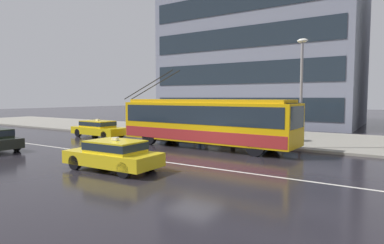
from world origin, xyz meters
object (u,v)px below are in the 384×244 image
Objects in this scene: pedestrian_at_shelter at (200,123)px; pedestrian_walking_past at (232,119)px; bus_shelter at (225,112)px; pedestrian_waiting_by_pole at (178,116)px; taxi_oncoming_near at (114,154)px; pedestrian_approaching_curb at (282,117)px; trolleybus at (206,121)px; street_lamp at (301,83)px; taxi_queued_behind_bus at (99,128)px.

pedestrian_at_shelter is 0.88× the size of pedestrian_walking_past.
bus_shelter is 3.48m from pedestrian_waiting_by_pole.
pedestrian_at_shelter is 1.78m from pedestrian_waiting_by_pole.
bus_shelter is at bearing -5.35° from pedestrian_at_shelter.
taxi_oncoming_near is 2.13× the size of pedestrian_approaching_curb.
trolleybus reaches higher than pedestrian_approaching_curb.
trolleybus is at bearing -158.65° from street_lamp.
bus_shelter is at bearing -163.75° from pedestrian_approaching_curb.
taxi_oncoming_near is at bearing -118.76° from street_lamp.
taxi_queued_behind_bus is 15.25m from street_lamp.
taxi_queued_behind_bus is 2.35× the size of pedestrian_approaching_curb.
taxi_queued_behind_bus is at bearing 179.92° from trolleybus.
taxi_oncoming_near is 2.21× the size of pedestrian_walking_past.
street_lamp is at bearing -3.23° from pedestrian_walking_past.
pedestrian_walking_past is at bearing 12.42° from taxi_queued_behind_bus.
pedestrian_waiting_by_pole is at bearing 177.98° from street_lamp.
trolleybus is 4.41m from pedestrian_waiting_by_pole.
bus_shelter is (-0.44, 3.40, 0.39)m from trolleybus.
taxi_queued_behind_bus is at bearing 141.67° from taxi_oncoming_near.
taxi_queued_behind_bus is (-9.54, 7.54, 0.00)m from taxi_oncoming_near.
pedestrian_at_shelter is at bearing 126.01° from trolleybus.
taxi_oncoming_near is 0.90× the size of taxi_queued_behind_bus.
taxi_oncoming_near is 11.01m from bus_shelter.
taxi_oncoming_near is 11.43m from pedestrian_at_shelter.
street_lamp is at bearing 7.74° from taxi_queued_behind_bus.
pedestrian_waiting_by_pole is (5.87, 2.33, 1.02)m from taxi_queued_behind_bus.
taxi_queued_behind_bus is 2.78× the size of pedestrian_at_shelter.
pedestrian_walking_past is at bearing 73.52° from trolleybus.
street_lamp reaches higher than pedestrian_approaching_curb.
pedestrian_walking_past is at bearing -0.79° from pedestrian_waiting_by_pole.
pedestrian_at_shelter is 0.27× the size of street_lamp.
taxi_queued_behind_bus is at bearing -160.88° from pedestrian_approaching_curb.
bus_shelter is 2.04× the size of pedestrian_approaching_curb.
taxi_oncoming_near is at bearing -88.05° from bus_shelter.
pedestrian_approaching_curb is (3.33, 4.50, 0.16)m from trolleybus.
pedestrian_at_shelter is at bearing 48.52° from pedestrian_waiting_by_pole.
pedestrian_approaching_curb reaches higher than pedestrian_at_shelter.
taxi_oncoming_near is at bearing -90.53° from trolleybus.
pedestrian_approaching_curb reaches higher than taxi_oncoming_near.
street_lamp is (8.91, -0.31, 2.15)m from pedestrian_waiting_by_pole.
street_lamp is (5.24, 9.55, 3.17)m from taxi_oncoming_near.
pedestrian_at_shelter is 0.85× the size of pedestrian_approaching_curb.
pedestrian_approaching_curb is at bearing 39.94° from pedestrian_walking_past.
bus_shelter is (9.17, 3.39, 1.30)m from taxi_queued_behind_bus.
taxi_oncoming_near is at bearing -77.10° from pedestrian_at_shelter.
street_lamp is at bearing 61.24° from taxi_oncoming_near.
pedestrian_waiting_by_pole is (-3.74, 2.34, 0.10)m from trolleybus.
pedestrian_at_shelter is 8.41m from street_lamp.
pedestrian_walking_past is at bearing 85.66° from taxi_oncoming_near.
pedestrian_approaching_curb is at bearing 17.00° from pedestrian_waiting_by_pole.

